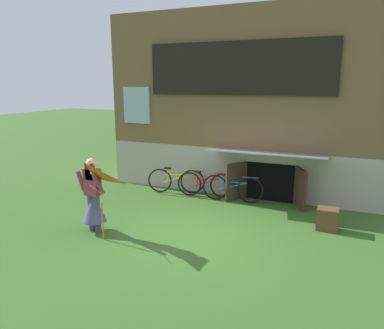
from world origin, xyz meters
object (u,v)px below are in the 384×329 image
at_px(kite, 87,182).
at_px(bicycle_red, 206,184).
at_px(wooden_crate, 327,219).
at_px(bicycle_yellow, 176,181).
at_px(person, 93,201).
at_px(bicycle_blue, 232,188).

bearing_deg(kite, bicycle_red, 75.00).
bearing_deg(wooden_crate, bicycle_yellow, 164.73).
bearing_deg(wooden_crate, person, -155.55).
distance_m(bicycle_blue, bicycle_red, 0.84).
height_order(kite, bicycle_red, kite).
distance_m(kite, wooden_crate, 5.21).
bearing_deg(bicycle_yellow, kite, -108.29).
xyz_separation_m(bicycle_red, wooden_crate, (3.36, -1.18, -0.12)).
height_order(person, bicycle_red, person).
relative_size(bicycle_blue, bicycle_red, 1.05).
relative_size(bicycle_blue, bicycle_yellow, 1.04).
xyz_separation_m(person, bicycle_red, (1.31, 3.30, -0.32)).
xyz_separation_m(bicycle_yellow, wooden_crate, (4.29, -1.17, -0.13)).
distance_m(person, kite, 0.83).
relative_size(person, bicycle_blue, 0.97).
xyz_separation_m(kite, bicycle_red, (1.02, 3.82, -0.91)).
bearing_deg(bicycle_blue, kite, -122.51).
bearing_deg(bicycle_blue, wooden_crate, -28.68).
height_order(bicycle_yellow, wooden_crate, bicycle_yellow).
height_order(person, kite, person).
distance_m(person, bicycle_red, 3.57).
xyz_separation_m(person, bicycle_blue, (2.14, 3.18, -0.31)).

